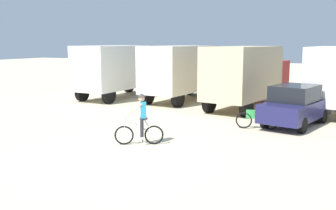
{
  "coord_description": "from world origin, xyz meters",
  "views": [
    {
      "loc": [
        6.81,
        -10.23,
        3.57
      ],
      "look_at": [
        -0.05,
        3.75,
        1.1
      ],
      "focal_mm": 42.49,
      "sensor_mm": 36.0,
      "label": 1
    }
  ],
  "objects_px": {
    "box_truck_white_box": "(117,69)",
    "box_truck_tan_camper": "(247,74)",
    "box_truck_cream_rv": "(183,70)",
    "bicycle_spare": "(257,120)",
    "cyclist_orange_shirt": "(141,121)",
    "sedan_parked": "(295,105)"
  },
  "relations": [
    {
      "from": "cyclist_orange_shirt",
      "to": "box_truck_cream_rv",
      "type": "bearing_deg",
      "value": 106.24
    },
    {
      "from": "box_truck_tan_camper",
      "to": "sedan_parked",
      "type": "height_order",
      "value": "box_truck_tan_camper"
    },
    {
      "from": "box_truck_white_box",
      "to": "box_truck_tan_camper",
      "type": "distance_m",
      "value": 8.64
    },
    {
      "from": "box_truck_tan_camper",
      "to": "bicycle_spare",
      "type": "bearing_deg",
      "value": -70.16
    },
    {
      "from": "box_truck_white_box",
      "to": "cyclist_orange_shirt",
      "type": "bearing_deg",
      "value": -52.94
    },
    {
      "from": "box_truck_cream_rv",
      "to": "cyclist_orange_shirt",
      "type": "bearing_deg",
      "value": -73.76
    },
    {
      "from": "box_truck_cream_rv",
      "to": "sedan_parked",
      "type": "bearing_deg",
      "value": -32.02
    },
    {
      "from": "bicycle_spare",
      "to": "cyclist_orange_shirt",
      "type": "bearing_deg",
      "value": -125.37
    },
    {
      "from": "box_truck_tan_camper",
      "to": "cyclist_orange_shirt",
      "type": "bearing_deg",
      "value": -98.02
    },
    {
      "from": "box_truck_white_box",
      "to": "bicycle_spare",
      "type": "height_order",
      "value": "box_truck_white_box"
    },
    {
      "from": "box_truck_white_box",
      "to": "cyclist_orange_shirt",
      "type": "xyz_separation_m",
      "value": [
        7.33,
        -9.71,
        -1.03
      ]
    },
    {
      "from": "box_truck_white_box",
      "to": "box_truck_tan_camper",
      "type": "xyz_separation_m",
      "value": [
        8.63,
        -0.52,
        0.0
      ]
    },
    {
      "from": "box_truck_white_box",
      "to": "sedan_parked",
      "type": "height_order",
      "value": "box_truck_white_box"
    },
    {
      "from": "box_truck_cream_rv",
      "to": "cyclist_orange_shirt",
      "type": "relative_size",
      "value": 3.82
    },
    {
      "from": "box_truck_cream_rv",
      "to": "box_truck_tan_camper",
      "type": "height_order",
      "value": "same"
    },
    {
      "from": "bicycle_spare",
      "to": "box_truck_cream_rv",
      "type": "bearing_deg",
      "value": 135.19
    },
    {
      "from": "box_truck_white_box",
      "to": "box_truck_cream_rv",
      "type": "relative_size",
      "value": 0.99
    },
    {
      "from": "box_truck_cream_rv",
      "to": "bicycle_spare",
      "type": "relative_size",
      "value": 4.08
    },
    {
      "from": "box_truck_tan_camper",
      "to": "cyclist_orange_shirt",
      "type": "xyz_separation_m",
      "value": [
        -1.3,
        -9.19,
        -1.03
      ]
    },
    {
      "from": "sedan_parked",
      "to": "bicycle_spare",
      "type": "relative_size",
      "value": 2.62
    },
    {
      "from": "sedan_parked",
      "to": "bicycle_spare",
      "type": "distance_m",
      "value": 1.99
    },
    {
      "from": "box_truck_tan_camper",
      "to": "bicycle_spare",
      "type": "xyz_separation_m",
      "value": [
        1.76,
        -4.88,
        -1.48
      ]
    }
  ]
}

